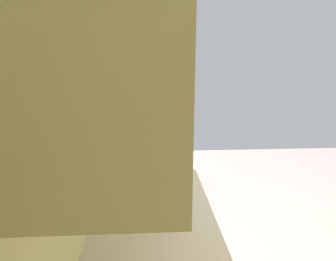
{
  "coord_description": "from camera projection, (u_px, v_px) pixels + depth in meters",
  "views": [
    {
      "loc": [
        -1.95,
        1.17,
        1.73
      ],
      "look_at": [
        -0.42,
        1.08,
        1.36
      ],
      "focal_mm": 32.24,
      "sensor_mm": 36.0,
      "label": 1
    }
  ],
  "objects": [
    {
      "name": "wall_back",
      "position": [
        95.0,
        112.0,
        1.95
      ],
      "size": [
        4.52,
        0.12,
        2.78
      ],
      "primitive_type": "cube",
      "color": "#E5D984",
      "rests_on": "ground_plane"
    },
    {
      "name": "upper_cabinets",
      "position": [
        124.0,
        32.0,
        1.49
      ],
      "size": [
        2.49,
        0.35,
        0.66
      ],
      "color": "beige"
    },
    {
      "name": "oven_range",
      "position": [
        153.0,
        156.0,
        3.93
      ],
      "size": [
        0.71,
        0.66,
        1.11
      ],
      "color": "#B7BABF",
      "rests_on": "ground_plane"
    },
    {
      "name": "microwave",
      "position": [
        149.0,
        123.0,
        3.03
      ],
      "size": [
        0.49,
        0.33,
        0.33
      ],
      "color": "white",
      "rests_on": "counter_run"
    },
    {
      "name": "bowl",
      "position": [
        161.0,
        165.0,
        2.21
      ],
      "size": [
        0.13,
        0.13,
        0.07
      ],
      "color": "gold",
      "rests_on": "counter_run"
    },
    {
      "name": "kettle",
      "position": [
        165.0,
        201.0,
        1.57
      ],
      "size": [
        0.17,
        0.13,
        0.17
      ],
      "color": "#B7BABF",
      "rests_on": "counter_run"
    }
  ]
}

